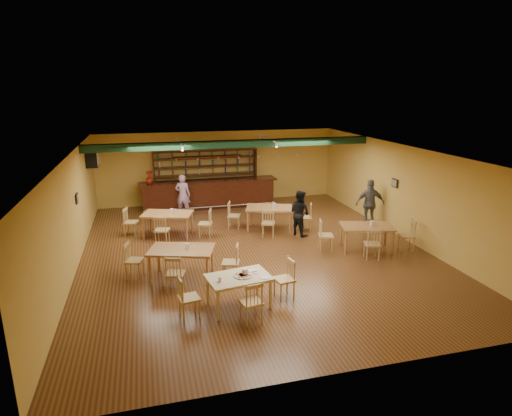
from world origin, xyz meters
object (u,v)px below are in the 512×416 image
object	(u,v)px
dining_table_a	(168,225)
near_table	(239,292)
dining_table_c	(182,263)
patron_right_a	(300,213)
dining_table_b	(270,218)
bar_counter	(209,194)
dining_table_d	(366,238)
patron_bar	(183,195)

from	to	relation	value
dining_table_a	near_table	world-z (taller)	dining_table_a
dining_table_c	patron_right_a	size ratio (longest dim) A/B	1.06
dining_table_a	dining_table_b	distance (m)	3.45
bar_counter	dining_table_a	distance (m)	3.69
dining_table_a	patron_right_a	world-z (taller)	patron_right_a
dining_table_d	near_table	xyz separation A→B (m)	(-4.48, -2.46, -0.01)
dining_table_a	patron_bar	bearing A→B (deg)	91.15
dining_table_b	patron_bar	xyz separation A→B (m)	(-2.72, 2.52, 0.40)
bar_counter	dining_table_a	world-z (taller)	bar_counter
dining_table_b	dining_table_d	distance (m)	3.47
dining_table_d	dining_table_b	bearing A→B (deg)	146.14
dining_table_b	near_table	xyz separation A→B (m)	(-2.21, -5.08, -0.03)
patron_bar	dining_table_a	bearing A→B (deg)	93.36
dining_table_d	dining_table_a	bearing A→B (deg)	169.31
patron_right_a	patron_bar	bearing A→B (deg)	18.96
near_table	dining_table_c	bearing A→B (deg)	111.29
dining_table_b	dining_table_d	size ratio (longest dim) A/B	1.03
bar_counter	near_table	distance (m)	8.45
near_table	patron_bar	bearing A→B (deg)	84.76
dining_table_a	patron_bar	xyz separation A→B (m)	(0.72, 2.36, 0.40)
patron_bar	patron_right_a	distance (m)	4.84
dining_table_b	dining_table_a	bearing A→B (deg)	-162.77
dining_table_a	patron_right_a	size ratio (longest dim) A/B	1.04
dining_table_a	near_table	size ratio (longest dim) A/B	1.15
dining_table_b	near_table	bearing A→B (deg)	-93.65
dining_table_d	near_table	bearing A→B (deg)	-136.01
dining_table_b	dining_table_c	size ratio (longest dim) A/B	0.98
dining_table_c	patron_bar	size ratio (longest dim) A/B	1.01
dining_table_a	dining_table_d	world-z (taller)	dining_table_a
dining_table_c	patron_bar	xyz separation A→B (m)	(0.57, 5.75, 0.39)
near_table	dining_table_a	bearing A→B (deg)	94.16
bar_counter	patron_bar	world-z (taller)	patron_bar
dining_table_c	near_table	distance (m)	2.15
near_table	dining_table_b	bearing A→B (deg)	57.37
dining_table_c	dining_table_d	xyz separation A→B (m)	(5.57, 0.61, -0.02)
dining_table_c	dining_table_d	size ratio (longest dim) A/B	1.05
dining_table_c	near_table	world-z (taller)	dining_table_c
dining_table_a	dining_table_b	bearing A→B (deg)	15.52
patron_right_a	dining_table_d	bearing A→B (deg)	-168.87
patron_right_a	bar_counter	bearing A→B (deg)	2.30
dining_table_d	patron_bar	world-z (taller)	patron_bar
near_table	patron_right_a	world-z (taller)	patron_right_a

